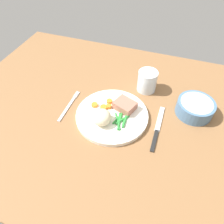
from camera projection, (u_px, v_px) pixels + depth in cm
name	position (u px, v px, depth cm)	size (l,w,h in cm)	color
dining_table	(109.00, 112.00, 78.44)	(120.00, 90.00, 2.00)	brown
dinner_plate	(112.00, 115.00, 75.02)	(26.22, 26.22, 1.60)	white
meat_portion	(125.00, 105.00, 75.13)	(7.29, 5.97, 3.07)	#A86B56
mashed_potatoes	(101.00, 117.00, 70.10)	(6.51, 6.79, 4.98)	beige
carrot_slices	(104.00, 105.00, 76.70)	(7.29, 5.98, 1.23)	orange
green_beans	(121.00, 120.00, 72.07)	(5.54, 9.19, 0.88)	#2D8C38
fork	(69.00, 106.00, 79.09)	(1.44, 16.60, 0.40)	silver
knife	(157.00, 129.00, 71.63)	(1.70, 20.50, 0.64)	black
water_glass	(147.00, 82.00, 83.04)	(7.67, 7.67, 8.66)	silver
salad_bowl	(195.00, 107.00, 74.72)	(13.32, 13.32, 5.35)	#4C7299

